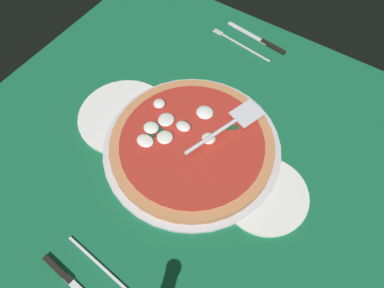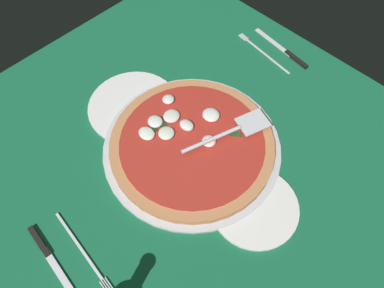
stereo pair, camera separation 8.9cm
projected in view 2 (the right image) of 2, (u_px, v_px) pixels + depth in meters
The scene contains 9 objects.
ground_plane at pixel (179, 155), 90.76cm from camera, with size 110.94×110.94×0.80cm, color #15603C.
checker_pattern at pixel (179, 154), 90.38cm from camera, with size 110.94×110.94×0.10cm.
pizza_pan at pixel (192, 147), 90.75cm from camera, with size 44.11×44.11×1.13cm, color silver.
dinner_plate_left at pixel (134, 107), 97.55cm from camera, with size 24.22×24.22×1.00cm, color white.
dinner_plate_right at pixel (254, 207), 82.50cm from camera, with size 20.08×20.08×1.00cm, color white.
pizza at pixel (191, 143), 89.51cm from camera, with size 40.56×40.56×3.40cm.
pizza_server at pixel (230, 131), 88.07cm from camera, with size 10.73×23.09×1.00cm.
place_setting_near at pixel (66, 255), 77.02cm from camera, with size 22.95×14.91×1.40cm.
place_setting_far at pixel (275, 53), 108.23cm from camera, with size 22.94×14.54×1.40cm.
Camera 2 is at (34.17, -29.94, 78.30)cm, focal length 34.09 mm.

